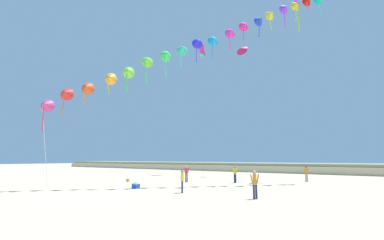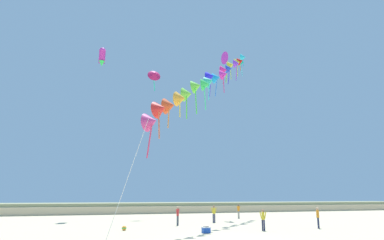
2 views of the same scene
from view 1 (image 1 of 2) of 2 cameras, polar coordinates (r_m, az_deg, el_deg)
name	(u,v)px [view 1 (image 1 of 2)]	position (r m, az deg, el deg)	size (l,w,h in m)	color
ground_plane	(94,194)	(19.85, -20.88, -15.08)	(240.00, 240.00, 0.00)	beige
dune_ridge	(273,167)	(53.66, 17.55, -9.94)	(120.00, 13.29, 1.60)	#BFAE8B
person_near_left	(186,173)	(27.55, -1.24, -11.61)	(0.46, 0.49, 1.70)	#474C56
person_near_right	(235,173)	(27.08, 9.53, -11.53)	(0.60, 0.23, 1.71)	#282D4C
person_mid_center	(306,172)	(30.66, 24.04, -10.58)	(0.57, 0.32, 1.69)	gray
person_far_left	(255,182)	(16.64, 13.78, -13.33)	(0.51, 0.44, 1.71)	#282D4C
person_far_right	(182,179)	(19.07, -2.18, -13.06)	(0.39, 0.51, 1.63)	#282D4C
kite_banner_string	(215,37)	(27.80, 5.16, 17.91)	(21.68, 24.62, 23.46)	#CF3B80
large_kite_low_lead	(242,49)	(42.87, 10.95, 15.14)	(1.88, 1.33, 3.49)	#C71D58
large_kite_mid_trail	(202,50)	(46.52, 2.21, 15.23)	(0.88, 1.63, 2.61)	#C12999
large_kite_high_solo	(297,4)	(37.96, 22.36, 22.68)	(1.00, 1.90, 4.54)	#CB32BE
beach_cooler	(136,186)	(22.33, -12.38, -14.10)	(0.58, 0.41, 0.46)	blue
beach_ball	(128,180)	(28.83, -14.07, -12.82)	(0.36, 0.36, 0.36)	orange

